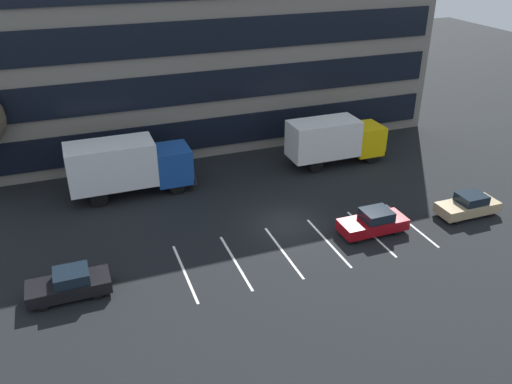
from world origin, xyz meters
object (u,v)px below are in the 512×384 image
object	(u,v)px
box_truck_blue	(128,165)
sedan_maroon	(373,222)
box_truck_yellow	(335,139)
sedan_tan	(468,205)
sedan_black	(70,284)

from	to	relation	value
box_truck_blue	sedan_maroon	xyz separation A→B (m)	(12.60, -10.08, -1.44)
box_truck_yellow	sedan_tan	size ratio (longest dim) A/B	1.93
box_truck_yellow	sedan_maroon	distance (m)	10.17
box_truck_blue	sedan_black	world-z (taller)	box_truck_blue
box_truck_yellow	sedan_tan	world-z (taller)	box_truck_yellow
box_truck_yellow	sedan_tan	xyz separation A→B (m)	(4.10, -10.01, -1.30)
sedan_black	sedan_maroon	distance (m)	17.02
sedan_black	sedan_maroon	world-z (taller)	sedan_maroon
box_truck_blue	sedan_tan	bearing A→B (deg)	-28.20
box_truck_yellow	sedan_black	size ratio (longest dim) A/B	1.89
box_truck_yellow	sedan_tan	bearing A→B (deg)	-67.72
box_truck_yellow	sedan_maroon	bearing A→B (deg)	-104.72
box_truck_blue	sedan_black	bearing A→B (deg)	-113.89
sedan_tan	box_truck_yellow	bearing A→B (deg)	112.28
box_truck_blue	sedan_maroon	world-z (taller)	box_truck_blue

